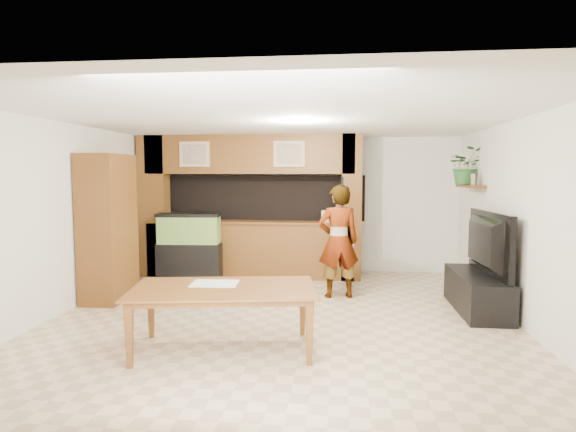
# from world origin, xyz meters

# --- Properties ---
(floor) EXTENTS (6.50, 6.50, 0.00)m
(floor) POSITION_xyz_m (0.00, 0.00, 0.00)
(floor) COLOR #CCB48E
(floor) RESTS_ON ground
(ceiling) EXTENTS (6.50, 6.50, 0.00)m
(ceiling) POSITION_xyz_m (0.00, 0.00, 2.60)
(ceiling) COLOR white
(ceiling) RESTS_ON wall_back
(wall_back) EXTENTS (6.00, 0.00, 6.00)m
(wall_back) POSITION_xyz_m (0.00, 3.25, 1.30)
(wall_back) COLOR silver
(wall_back) RESTS_ON floor
(wall_left) EXTENTS (0.00, 6.50, 6.50)m
(wall_left) POSITION_xyz_m (-3.00, 0.00, 1.30)
(wall_left) COLOR silver
(wall_left) RESTS_ON floor
(wall_right) EXTENTS (0.00, 6.50, 6.50)m
(wall_right) POSITION_xyz_m (3.00, 0.00, 1.30)
(wall_right) COLOR silver
(wall_right) RESTS_ON floor
(partition) EXTENTS (4.20, 0.99, 2.60)m
(partition) POSITION_xyz_m (-0.95, 2.64, 1.31)
(partition) COLOR brown
(partition) RESTS_ON floor
(wall_clock) EXTENTS (0.05, 0.25, 0.25)m
(wall_clock) POSITION_xyz_m (-2.97, 1.00, 1.90)
(wall_clock) COLOR black
(wall_clock) RESTS_ON wall_left
(wall_shelf) EXTENTS (0.25, 0.90, 0.04)m
(wall_shelf) POSITION_xyz_m (2.85, 1.95, 1.70)
(wall_shelf) COLOR brown
(wall_shelf) RESTS_ON wall_right
(pantry_cabinet) EXTENTS (0.55, 0.90, 2.19)m
(pantry_cabinet) POSITION_xyz_m (-2.70, 0.63, 1.10)
(pantry_cabinet) COLOR brown
(pantry_cabinet) RESTS_ON floor
(trash_can) EXTENTS (0.28, 0.28, 0.50)m
(trash_can) POSITION_xyz_m (-2.72, 0.80, 0.25)
(trash_can) COLOR #B2B2B7
(trash_can) RESTS_ON floor
(aquarium) EXTENTS (1.10, 0.41, 1.21)m
(aquarium) POSITION_xyz_m (-1.88, 1.95, 0.59)
(aquarium) COLOR black
(aquarium) RESTS_ON floor
(tv_stand) EXTENTS (0.57, 1.56, 0.52)m
(tv_stand) POSITION_xyz_m (2.65, 0.63, 0.26)
(tv_stand) COLOR black
(tv_stand) RESTS_ON floor
(television) EXTENTS (0.28, 1.51, 0.86)m
(television) POSITION_xyz_m (2.65, 0.63, 0.95)
(television) COLOR black
(television) RESTS_ON tv_stand
(photo_frame) EXTENTS (0.03, 0.14, 0.18)m
(photo_frame) POSITION_xyz_m (2.85, 1.79, 1.81)
(photo_frame) COLOR tan
(photo_frame) RESTS_ON wall_shelf
(potted_plant) EXTENTS (0.60, 0.53, 0.63)m
(potted_plant) POSITION_xyz_m (2.82, 2.15, 2.03)
(potted_plant) COLOR #285F26
(potted_plant) RESTS_ON wall_shelf
(person) EXTENTS (0.71, 0.54, 1.74)m
(person) POSITION_xyz_m (0.73, 1.17, 0.87)
(person) COLOR #A37E59
(person) RESTS_ON floor
(microphone) EXTENTS (0.04, 0.10, 0.16)m
(microphone) POSITION_xyz_m (0.78, 1.01, 1.78)
(microphone) COLOR black
(microphone) RESTS_ON person
(dining_table) EXTENTS (2.10, 1.38, 0.69)m
(dining_table) POSITION_xyz_m (-0.48, -1.26, 0.34)
(dining_table) COLOR brown
(dining_table) RESTS_ON floor
(newspaper_a) EXTENTS (0.53, 0.40, 0.01)m
(newspaper_a) POSITION_xyz_m (-0.62, -1.06, 0.69)
(newspaper_a) COLOR silver
(newspaper_a) RESTS_ON dining_table
(counter_box) EXTENTS (0.33, 0.24, 0.21)m
(counter_box) POSITION_xyz_m (0.58, 2.45, 1.14)
(counter_box) COLOR tan
(counter_box) RESTS_ON partition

